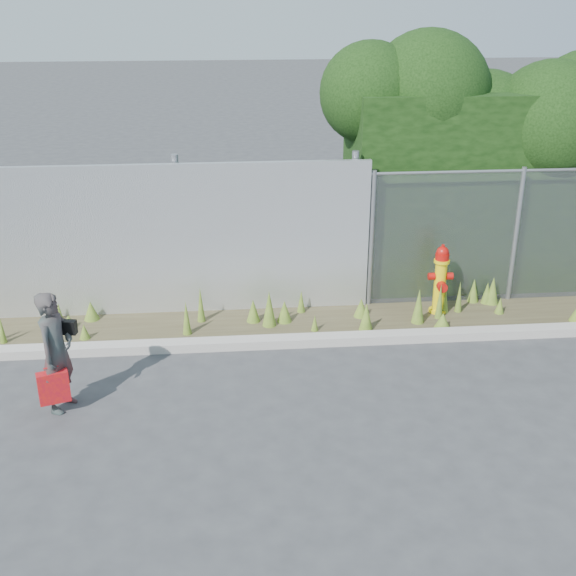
# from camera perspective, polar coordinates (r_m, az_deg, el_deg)

# --- Properties ---
(ground) EXTENTS (80.00, 80.00, 0.00)m
(ground) POSITION_cam_1_polar(r_m,az_deg,el_deg) (8.11, 3.03, -10.33)
(ground) COLOR #37373A
(ground) RESTS_ON ground
(curb) EXTENTS (16.00, 0.22, 0.12)m
(curb) POSITION_cam_1_polar(r_m,az_deg,el_deg) (9.63, 1.57, -4.16)
(curb) COLOR #A49D94
(curb) RESTS_ON ground
(weed_strip) EXTENTS (16.00, 1.27, 0.54)m
(weed_strip) POSITION_cam_1_polar(r_m,az_deg,el_deg) (10.13, -3.44, -2.28)
(weed_strip) COLOR #433B26
(weed_strip) RESTS_ON ground
(corrugated_fence) EXTENTS (8.50, 0.21, 2.30)m
(corrugated_fence) POSITION_cam_1_polar(r_m,az_deg,el_deg) (10.51, -17.04, 3.38)
(corrugated_fence) COLOR #BBBEC3
(corrugated_fence) RESTS_ON ground
(hedge) EXTENTS (7.80, 2.22, 3.87)m
(hedge) POSITION_cam_1_polar(r_m,az_deg,el_deg) (12.16, 21.11, 10.45)
(hedge) COLOR black
(hedge) RESTS_ON ground
(fire_hydrant) EXTENTS (0.35, 0.32, 1.06)m
(fire_hydrant) POSITION_cam_1_polar(r_m,az_deg,el_deg) (10.57, 11.94, 0.58)
(fire_hydrant) COLOR yellow
(fire_hydrant) RESTS_ON ground
(woman) EXTENTS (0.50, 0.60, 1.41)m
(woman) POSITION_cam_1_polar(r_m,az_deg,el_deg) (8.37, -17.82, -4.82)
(woman) COLOR #0D5650
(woman) RESTS_ON ground
(red_tote_bag) EXTENTS (0.33, 0.12, 0.44)m
(red_tote_bag) POSITION_cam_1_polar(r_m,az_deg,el_deg) (8.41, -18.03, -7.45)
(red_tote_bag) COLOR #A00920
(black_shoulder_bag) EXTENTS (0.21, 0.09, 0.16)m
(black_shoulder_bag) POSITION_cam_1_polar(r_m,az_deg,el_deg) (8.37, -17.08, -2.97)
(black_shoulder_bag) COLOR black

